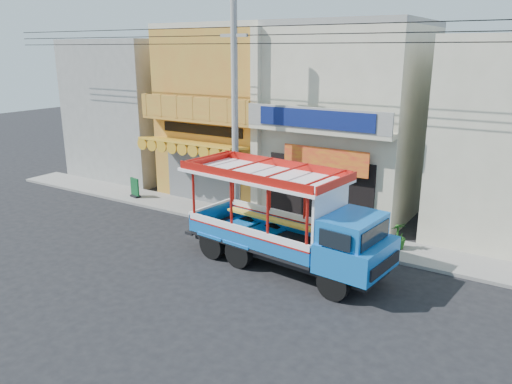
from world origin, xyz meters
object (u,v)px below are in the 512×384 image
potted_plant_a (324,218)px  potted_plant_c (398,236)px  green_sign (135,189)px  songthaew_truck (298,225)px  potted_plant_b (367,229)px  utility_pole (238,104)px

potted_plant_a → potted_plant_c: potted_plant_c is taller
green_sign → potted_plant_c: 12.86m
songthaew_truck → potted_plant_a: bearing=101.7°
songthaew_truck → green_sign: 11.02m
potted_plant_a → potted_plant_b: size_ratio=0.99×
songthaew_truck → green_sign: size_ratio=7.88×
green_sign → potted_plant_b: 11.64m
green_sign → potted_plant_c: (12.85, 0.33, 0.10)m
songthaew_truck → potted_plant_b: bearing=72.7°
songthaew_truck → potted_plant_b: 3.89m
utility_pole → potted_plant_a: utility_pole is taller
songthaew_truck → potted_plant_c: size_ratio=7.58×
utility_pole → potted_plant_a: (3.28, 1.24, -4.47)m
potted_plant_b → potted_plant_c: size_ratio=0.91×
potted_plant_a → utility_pole: bearing=141.1°
green_sign → potted_plant_b: (11.63, 0.48, 0.05)m
utility_pole → green_sign: 7.87m
utility_pole → songthaew_truck: utility_pole is taller
songthaew_truck → potted_plant_b: (1.11, 3.57, -1.07)m
songthaew_truck → potted_plant_c: 4.26m
songthaew_truck → potted_plant_b: size_ratio=8.35×
songthaew_truck → potted_plant_a: (-0.81, 3.88, -1.07)m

